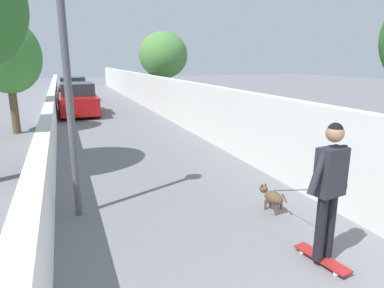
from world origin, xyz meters
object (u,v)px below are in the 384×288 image
tree_left_distant (8,57)px  car_far (73,90)px  skateboard (322,258)px  dog (272,197)px  tree_right_near (163,55)px  person_skateboarder (330,181)px  car_near (78,100)px  lamp_post (64,41)px

tree_left_distant → car_far: size_ratio=1.03×
skateboard → car_far: size_ratio=0.21×
tree_left_distant → dog: 10.53m
tree_right_near → dog: tree_right_near is taller
person_skateboarder → car_near: 14.50m
lamp_post → car_far: size_ratio=1.08×
car_near → car_far: size_ratio=1.00×
tree_left_distant → skateboard: tree_left_distant is taller
person_skateboarder → car_far: bearing=6.6°
tree_right_near → car_near: size_ratio=1.08×
tree_right_near → skateboard: tree_right_near is taller
tree_left_distant → skateboard: size_ratio=4.93×
tree_right_near → person_skateboarder: tree_right_near is taller
car_near → tree_right_near: bearing=-66.0°
tree_right_near → dog: size_ratio=2.21×
skateboard → dog: bearing=-10.3°
lamp_post → tree_left_distant: bearing=12.7°
lamp_post → person_skateboarder: lamp_post is taller
tree_left_distant → lamp_post: size_ratio=0.95×
person_skateboarder → car_far: 20.54m
skateboard → lamp_post: bearing=47.5°
dog → car_near: car_near is taller
tree_right_near → tree_left_distant: tree_right_near is taller
tree_left_distant → dog: (-8.94, -5.00, -2.46)m
skateboard → person_skateboarder: bearing=166.0°
skateboard → car_near: 14.51m
tree_left_distant → skateboard: (-10.54, -4.71, -2.66)m
car_near → skateboard: bearing=-170.7°
car_near → car_far: same height
tree_right_near → dog: (-14.94, 2.39, -2.59)m
skateboard → car_far: car_far is taller
tree_left_distant → person_skateboarder: 11.65m
dog → lamp_post: bearing=71.2°
car_far → tree_right_near: bearing=-127.5°
tree_left_distant → car_near: tree_left_distant is taller
skateboard → tree_left_distant: bearing=24.1°
lamp_post → dog: 4.32m
tree_left_distant → car_far: (9.85, -2.36, -2.02)m
skateboard → person_skateboarder: (-0.00, 0.00, 1.09)m
dog → car_near: bearing=11.7°
person_skateboarder → dog: bearing=-10.3°
tree_right_near → car_near: 5.91m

